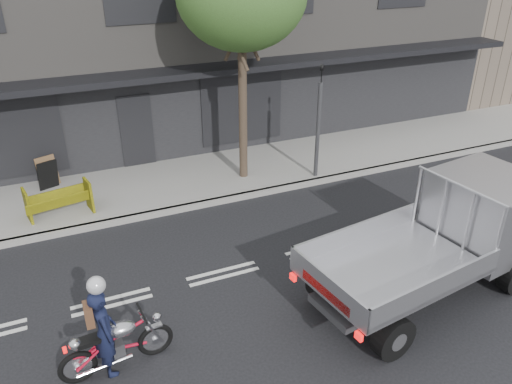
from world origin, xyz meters
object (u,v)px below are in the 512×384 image
object	(u,v)px
traffic_light_pole	(318,129)
motorcycle	(116,344)
sandwich_board	(48,175)
flatbed_ute	(469,222)
rider	(105,332)
construction_barrier	(59,204)

from	to	relation	value
traffic_light_pole	motorcycle	distance (m)	8.55
traffic_light_pole	sandwich_board	world-z (taller)	traffic_light_pole
traffic_light_pole	flatbed_ute	size ratio (longest dim) A/B	0.65
motorcycle	flatbed_ute	world-z (taller)	flatbed_ute
rider	flatbed_ute	world-z (taller)	flatbed_ute
rider	construction_barrier	distance (m)	5.44
motorcycle	rider	world-z (taller)	rider
rider	construction_barrier	xyz separation A→B (m)	(-0.36, 5.42, -0.23)
traffic_light_pole	sandwich_board	distance (m)	7.82
rider	motorcycle	bearing A→B (deg)	-95.08
motorcycle	construction_barrier	xyz separation A→B (m)	(-0.51, 5.42, 0.08)
motorcycle	construction_barrier	world-z (taller)	construction_barrier
motorcycle	sandwich_board	xyz separation A→B (m)	(-0.68, 7.34, 0.07)
traffic_light_pole	motorcycle	world-z (taller)	traffic_light_pole
traffic_light_pole	construction_barrier	bearing A→B (deg)	177.71
motorcycle	sandwich_board	distance (m)	7.37
construction_barrier	sandwich_board	xyz separation A→B (m)	(-0.17, 1.92, -0.01)
motorcycle	flatbed_ute	distance (m)	7.29
motorcycle	flatbed_ute	xyz separation A→B (m)	(7.23, -0.31, 0.84)
motorcycle	construction_barrier	distance (m)	5.45
flatbed_ute	construction_barrier	distance (m)	9.67
sandwich_board	construction_barrier	bearing A→B (deg)	-105.14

